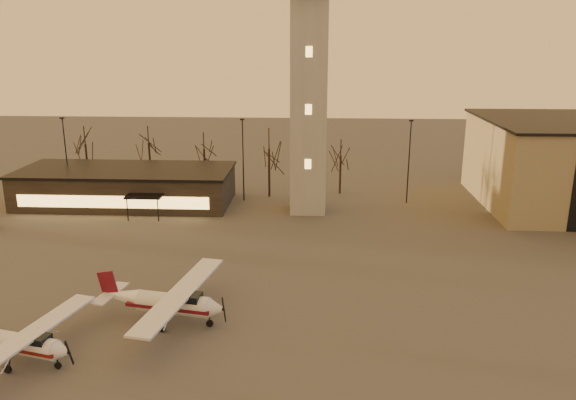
% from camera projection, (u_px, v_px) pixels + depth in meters
% --- Properties ---
extents(ground, '(220.00, 220.00, 0.00)m').
position_uv_depth(ground, '(299.00, 346.00, 36.62)').
color(ground, '#464340').
rests_on(ground, ground).
extents(control_tower, '(6.80, 6.80, 32.60)m').
position_uv_depth(control_tower, '(309.00, 67.00, 60.90)').
color(control_tower, gray).
rests_on(control_tower, ground).
extents(terminal, '(25.40, 12.20, 4.30)m').
position_uv_depth(terminal, '(127.00, 186.00, 67.83)').
color(terminal, black).
rests_on(terminal, ground).
extents(light_poles, '(58.50, 12.25, 10.14)m').
position_uv_depth(light_poles, '(313.00, 164.00, 64.85)').
color(light_poles, black).
rests_on(light_poles, ground).
extents(tree_row, '(37.20, 9.20, 8.80)m').
position_uv_depth(tree_row, '(205.00, 145.00, 73.25)').
color(tree_row, black).
rests_on(tree_row, ground).
extents(cessna_front, '(10.07, 12.67, 3.48)m').
position_uv_depth(cessna_front, '(176.00, 307.00, 39.27)').
color(cessna_front, silver).
rests_on(cessna_front, ground).
extents(cessna_rear, '(8.83, 11.03, 3.04)m').
position_uv_depth(cessna_rear, '(27.00, 348.00, 34.38)').
color(cessna_rear, silver).
rests_on(cessna_rear, ground).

